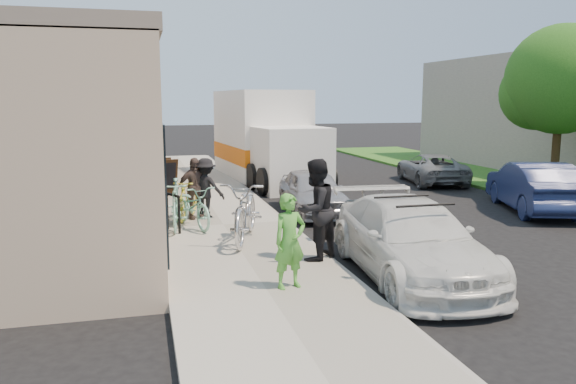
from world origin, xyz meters
TOP-DOWN VIEW (x-y plane):
  - ground at (0.00, 0.00)m, footprint 120.00×120.00m
  - sidewalk at (-2.00, 3.00)m, footprint 3.00×34.00m
  - curb at (-0.45, 3.00)m, footprint 0.12×34.00m
  - storefront at (-5.24, 7.99)m, footprint 3.60×20.00m
  - bike_rack at (-3.18, 2.56)m, footprint 0.29×0.56m
  - sandwich_board at (-3.16, 7.48)m, footprint 0.86×0.86m
  - sedan_white at (0.67, -1.29)m, footprint 2.21×4.71m
  - sedan_silver at (0.64, 4.39)m, footprint 1.64×3.65m
  - moving_truck at (0.79, 10.98)m, footprint 3.25×7.15m
  - far_car_blue at (6.65, 3.16)m, footprint 2.74×4.47m
  - far_car_gray at (6.56, 8.72)m, footprint 2.51×4.20m
  - median_tree at (9.26, 5.59)m, footprint 3.50×3.50m
  - tandem_bike at (-1.73, 1.36)m, footprint 1.58×2.58m
  - woman_rider at (-1.63, -1.76)m, footprint 0.62×0.49m
  - man_standing at (-0.77, -0.33)m, footprint 1.15×1.11m
  - cruiser_bike_a at (-3.09, 2.87)m, footprint 0.71×1.90m
  - cruiser_bike_b at (-2.71, 2.91)m, footprint 1.21×1.98m
  - cruiser_bike_c at (-2.75, 3.85)m, footprint 1.02×1.74m
  - bystander_a at (-2.30, 3.90)m, footprint 1.11×0.97m
  - bystander_b at (-2.59, 3.85)m, footprint 0.96×0.60m

SIDE VIEW (x-z plane):
  - ground at x=0.00m, z-range 0.00..0.00m
  - curb at x=-0.45m, z-range 0.00..0.13m
  - sidewalk at x=-2.00m, z-range 0.00..0.15m
  - far_car_gray at x=6.56m, z-range 0.00..1.09m
  - sedan_silver at x=0.64m, z-range 0.00..1.22m
  - cruiser_bike_b at x=-2.71m, z-range 0.15..1.13m
  - cruiser_bike_c at x=-2.75m, z-range 0.15..1.16m
  - sedan_white at x=0.67m, z-range -0.02..1.35m
  - bike_rack at x=-3.18m, z-range 0.24..1.10m
  - far_car_blue at x=6.65m, z-range 0.00..1.39m
  - cruiser_bike_a at x=-3.09m, z-range 0.15..1.27m
  - sandwich_board at x=-3.16m, z-range 0.16..1.29m
  - tandem_bike at x=-1.73m, z-range 0.15..1.43m
  - woman_rider at x=-1.63m, z-range 0.15..1.64m
  - bystander_a at x=-2.30m, z-range 0.15..1.64m
  - bystander_b at x=-2.59m, z-range 0.15..1.67m
  - man_standing at x=-0.77m, z-range 0.15..2.01m
  - moving_truck at x=0.79m, z-range -0.19..3.22m
  - storefront at x=-5.24m, z-range 0.01..4.24m
  - median_tree at x=9.26m, z-range 0.88..6.23m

